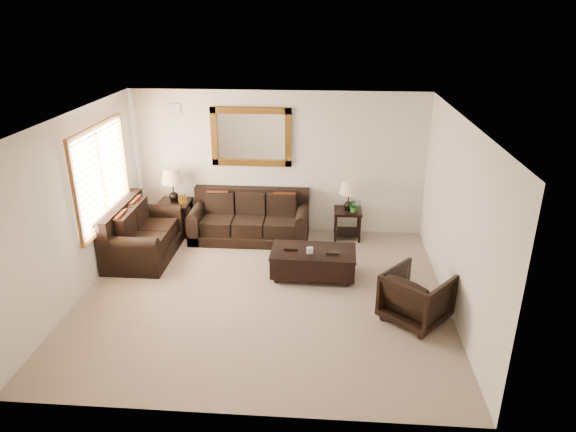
# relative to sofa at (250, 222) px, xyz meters

# --- Properties ---
(room) EXTENTS (5.51, 5.01, 2.71)m
(room) POSITION_rel_sofa_xyz_m (0.49, -2.07, 1.03)
(room) COLOR gray
(room) RESTS_ON ground
(window) EXTENTS (0.07, 1.96, 1.66)m
(window) POSITION_rel_sofa_xyz_m (-2.21, -1.17, 1.23)
(window) COLOR white
(window) RESTS_ON room
(mirror) EXTENTS (1.50, 0.06, 1.10)m
(mirror) POSITION_rel_sofa_xyz_m (0.00, 0.40, 1.53)
(mirror) COLOR #502D10
(mirror) RESTS_ON room
(air_vent) EXTENTS (0.25, 0.02, 0.18)m
(air_vent) POSITION_rel_sofa_xyz_m (-1.41, 0.41, 2.03)
(air_vent) COLOR #999999
(air_vent) RESTS_ON room
(sofa) EXTENTS (2.19, 0.94, 0.90)m
(sofa) POSITION_rel_sofa_xyz_m (0.00, 0.00, 0.00)
(sofa) COLOR black
(sofa) RESTS_ON room
(loveseat) EXTENTS (1.00, 1.68, 0.95)m
(loveseat) POSITION_rel_sofa_xyz_m (-1.80, -0.89, 0.02)
(loveseat) COLOR black
(loveseat) RESTS_ON room
(end_table_left) EXTENTS (0.59, 0.59, 1.30)m
(end_table_left) POSITION_rel_sofa_xyz_m (-1.46, 0.10, 0.52)
(end_table_left) COLOR black
(end_table_left) RESTS_ON room
(end_table_right) EXTENTS (0.51, 0.51, 1.13)m
(end_table_right) POSITION_rel_sofa_xyz_m (1.83, 0.14, 0.41)
(end_table_right) COLOR black
(end_table_right) RESTS_ON room
(coffee_table) EXTENTS (1.38, 0.77, 0.58)m
(coffee_table) POSITION_rel_sofa_xyz_m (1.23, -1.43, -0.04)
(coffee_table) COLOR black
(coffee_table) RESTS_ON room
(armchair) EXTENTS (1.08, 1.08, 0.81)m
(armchair) POSITION_rel_sofa_xyz_m (2.69, -2.59, 0.08)
(armchair) COLOR black
(armchair) RESTS_ON floor
(potted_plant) EXTENTS (0.30, 0.32, 0.21)m
(potted_plant) POSITION_rel_sofa_xyz_m (1.94, 0.04, 0.34)
(potted_plant) COLOR #22561D
(potted_plant) RESTS_ON end_table_right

